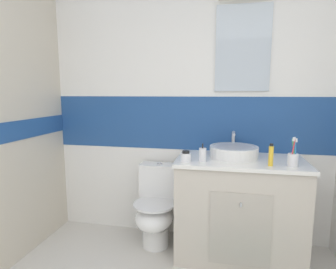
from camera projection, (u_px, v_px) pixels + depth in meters
name	position (u px, v px, depth m)	size (l,w,h in m)	color
wall_back_tiled	(189.00, 106.00, 2.64)	(3.20, 0.20, 2.50)	white
vanity_cabinet	(238.00, 208.00, 2.35)	(1.03, 0.59, 0.85)	beige
sink_basin	(234.00, 151.00, 2.33)	(0.40, 0.44, 0.20)	white
toilet	(156.00, 208.00, 2.54)	(0.37, 0.50, 0.74)	white
toothbrush_cup	(293.00, 158.00, 2.04)	(0.07, 0.07, 0.22)	white
soap_dispenser	(203.00, 155.00, 2.19)	(0.06, 0.06, 0.15)	white
hair_gel_jar	(186.00, 157.00, 2.19)	(0.08, 0.08, 0.09)	white
toothpaste_tube_upright	(271.00, 155.00, 2.05)	(0.04, 0.04, 0.17)	yellow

